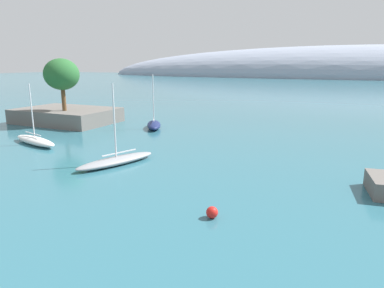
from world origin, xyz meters
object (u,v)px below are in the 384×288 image
(mooring_buoy_red, at_px, (212,212))
(sailboat_navy_outer_mooring, at_px, (154,125))
(tree_clump_shore, at_px, (62,75))
(sailboat_white_near_shore, at_px, (35,140))
(sailboat_grey_mid_mooring, at_px, (116,160))

(mooring_buoy_red, bearing_deg, sailboat_navy_outer_mooring, 127.31)
(tree_clump_shore, xyz_separation_m, mooring_buoy_red, (32.20, -20.96, -7.28))
(mooring_buoy_red, bearing_deg, sailboat_white_near_shore, 159.51)
(tree_clump_shore, distance_m, sailboat_grey_mid_mooring, 25.41)
(sailboat_grey_mid_mooring, bearing_deg, sailboat_white_near_shore, -80.76)
(mooring_buoy_red, bearing_deg, tree_clump_shore, 146.94)
(sailboat_grey_mid_mooring, bearing_deg, mooring_buoy_red, 81.23)
(sailboat_white_near_shore, xyz_separation_m, mooring_buoy_red, (25.95, -9.70, -0.11))
(sailboat_navy_outer_mooring, bearing_deg, sailboat_white_near_shore, 121.66)
(sailboat_white_near_shore, height_order, sailboat_navy_outer_mooring, sailboat_navy_outer_mooring)
(tree_clump_shore, xyz_separation_m, sailboat_grey_mid_mooring, (19.92, -14.03, -7.23))
(tree_clump_shore, height_order, sailboat_white_near_shore, tree_clump_shore)
(sailboat_white_near_shore, bearing_deg, mooring_buoy_red, -5.26)
(sailboat_grey_mid_mooring, bearing_deg, tree_clump_shore, -104.48)
(sailboat_navy_outer_mooring, bearing_deg, mooring_buoy_red, -173.28)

